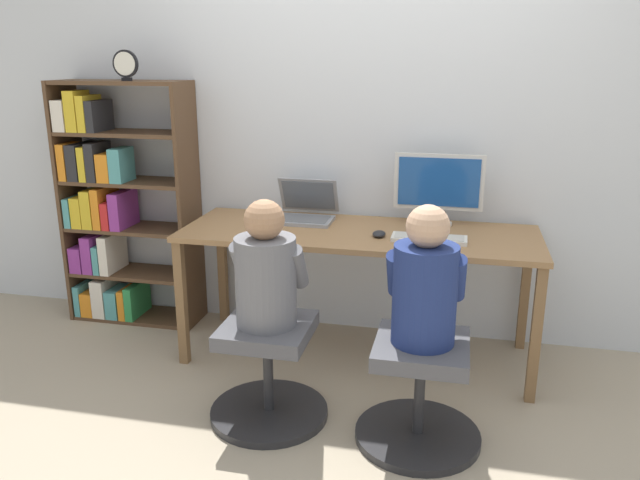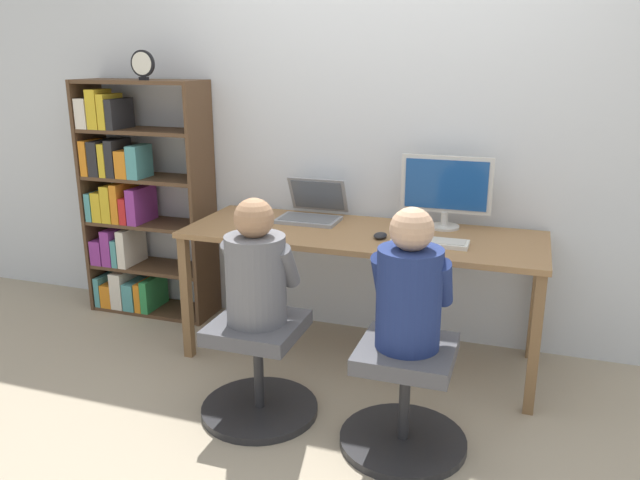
% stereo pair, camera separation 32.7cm
% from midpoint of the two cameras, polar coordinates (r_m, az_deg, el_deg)
% --- Properties ---
extents(ground_plane, '(14.00, 14.00, 0.00)m').
position_cam_midpoint_polar(ground_plane, '(3.39, -0.46, -13.07)').
color(ground_plane, tan).
extents(wall_back, '(10.00, 0.05, 2.60)m').
position_cam_midpoint_polar(wall_back, '(3.72, 2.23, 10.70)').
color(wall_back, silver).
rests_on(wall_back, ground_plane).
extents(desk, '(1.95, 0.70, 0.75)m').
position_cam_midpoint_polar(desk, '(3.44, 0.85, -0.35)').
color(desk, olive).
rests_on(desk, ground_plane).
extents(desktop_monitor, '(0.50, 0.17, 0.41)m').
position_cam_midpoint_polar(desktop_monitor, '(3.54, 8.20, 4.76)').
color(desktop_monitor, beige).
rests_on(desktop_monitor, desk).
extents(laptop, '(0.35, 0.34, 0.23)m').
position_cam_midpoint_polar(laptop, '(3.66, -4.02, 2.59)').
color(laptop, gray).
rests_on(laptop, desk).
extents(keyboard, '(0.39, 0.14, 0.03)m').
position_cam_midpoint_polar(keyboard, '(3.26, 7.15, 0.10)').
color(keyboard, silver).
rests_on(keyboard, desk).
extents(computer_mouse_by_keyboard, '(0.07, 0.10, 0.03)m').
position_cam_midpoint_polar(computer_mouse_by_keyboard, '(3.32, 2.62, 0.53)').
color(computer_mouse_by_keyboard, black).
rests_on(computer_mouse_by_keyboard, desk).
extents(office_chair_left, '(0.57, 0.57, 0.48)m').
position_cam_midpoint_polar(office_chair_left, '(2.86, 5.79, -13.79)').
color(office_chair_left, '#262628').
rests_on(office_chair_left, ground_plane).
extents(office_chair_right, '(0.57, 0.57, 0.48)m').
position_cam_midpoint_polar(office_chair_right, '(3.04, -7.90, -11.90)').
color(office_chair_right, '#262628').
rests_on(office_chair_right, ground_plane).
extents(person_at_monitor, '(0.34, 0.29, 0.61)m').
position_cam_midpoint_polar(person_at_monitor, '(2.64, 6.12, -4.06)').
color(person_at_monitor, navy).
rests_on(person_at_monitor, office_chair_left).
extents(person_at_laptop, '(0.34, 0.29, 0.59)m').
position_cam_midpoint_polar(person_at_laptop, '(2.84, -8.27, -2.90)').
color(person_at_laptop, slate).
rests_on(person_at_laptop, office_chair_right).
extents(bookshelf, '(0.84, 0.31, 1.53)m').
position_cam_midpoint_polar(bookshelf, '(4.23, -20.56, 2.58)').
color(bookshelf, '#513823').
rests_on(bookshelf, ground_plane).
extents(desk_clock, '(0.15, 0.03, 0.17)m').
position_cam_midpoint_polar(desk_clock, '(3.94, -19.74, 14.87)').
color(desk_clock, black).
rests_on(desk_clock, bookshelf).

